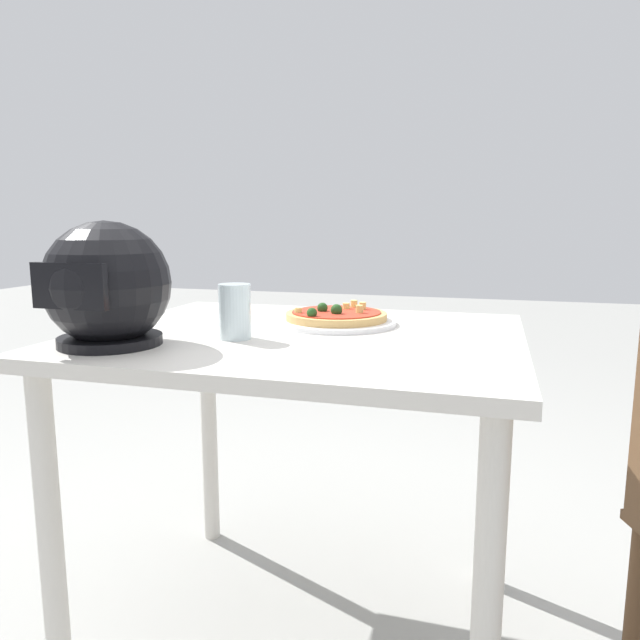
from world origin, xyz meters
TOP-DOWN VIEW (x-y plane):
  - ground_plane at (0.00, 0.00)m, footprint 14.00×14.00m
  - dining_table at (0.00, 0.00)m, footprint 0.98×0.83m
  - pizza_plate at (-0.05, -0.13)m, footprint 0.30×0.30m
  - pizza at (-0.05, -0.13)m, footprint 0.25×0.25m
  - motorcycle_helmet at (0.34, 0.25)m, footprint 0.25×0.25m
  - drinking_glass at (0.12, 0.11)m, footprint 0.07×0.07m

SIDE VIEW (x-z plane):
  - ground_plane at x=0.00m, z-range 0.00..0.00m
  - dining_table at x=0.00m, z-range 0.28..1.05m
  - pizza_plate at x=-0.05m, z-range 0.77..0.78m
  - pizza at x=-0.05m, z-range 0.77..0.82m
  - drinking_glass at x=0.12m, z-range 0.77..0.89m
  - motorcycle_helmet at x=0.34m, z-range 0.77..1.02m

